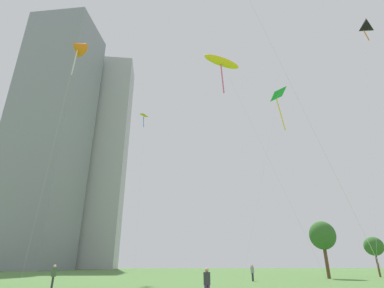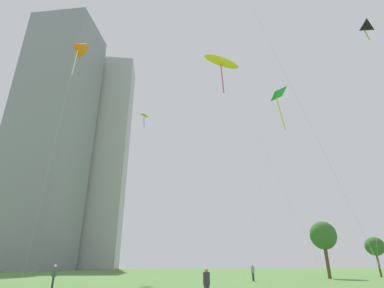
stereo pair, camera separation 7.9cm
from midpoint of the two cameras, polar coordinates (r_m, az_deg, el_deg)
person_standing_0 at (r=27.87m, az=-24.97°, el=-21.84°), size 0.38×0.38×1.73m
person_standing_1 at (r=16.75m, az=2.98°, el=-25.00°), size 0.35×0.35×1.58m
person_standing_2 at (r=36.88m, az=11.71°, el=-22.91°), size 0.39×0.39×1.74m
kite_flying_1 at (r=48.71m, az=-9.11°, el=4.97°), size 1.34×6.81×24.57m
kite_flying_3 at (r=40.50m, az=30.36°, el=18.84°), size 7.12×2.47×27.32m
kite_flying_4 at (r=39.21m, az=-21.11°, el=17.02°), size 3.76×4.67×26.58m
kite_flying_5 at (r=24.91m, az=5.81°, el=15.44°), size 5.81×4.54×17.65m
kite_flying_6 at (r=30.86m, az=16.42°, el=8.18°), size 5.39×2.04×17.92m
park_tree_1 at (r=55.25m, az=31.80°, el=-16.42°), size 2.79×2.79×5.68m
park_tree_2 at (r=46.34m, az=24.01°, el=-15.84°), size 3.49×3.49×7.34m
distant_highrise_0 at (r=133.84m, az=-16.70°, el=-1.96°), size 19.81×15.70×91.69m
distant_highrise_1 at (r=122.40m, az=-25.41°, el=2.40°), size 27.47×26.59×96.34m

